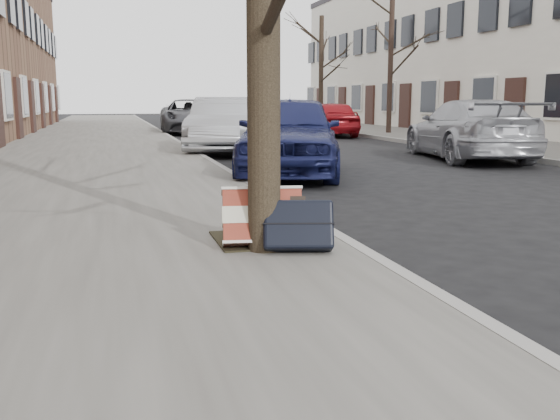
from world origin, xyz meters
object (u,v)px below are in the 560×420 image
object	(u,v)px
suitcase_navy	(298,225)
car_near_front	(290,134)
suitcase_red	(262,217)
car_near_mid	(224,125)

from	to	relation	value
suitcase_navy	car_near_front	bearing A→B (deg)	88.56
suitcase_red	suitcase_navy	size ratio (longest dim) A/B	1.16
suitcase_navy	car_near_front	distance (m)	6.52
suitcase_navy	car_near_front	size ratio (longest dim) A/B	0.13
suitcase_navy	car_near_front	world-z (taller)	car_near_front
suitcase_red	suitcase_navy	bearing A→B (deg)	-35.70
suitcase_red	car_near_front	distance (m)	6.35
car_near_front	car_near_mid	distance (m)	5.23
car_near_front	car_near_mid	world-z (taller)	car_near_front
suitcase_red	car_near_mid	xyz separation A→B (m)	(1.70, 11.24, 0.34)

